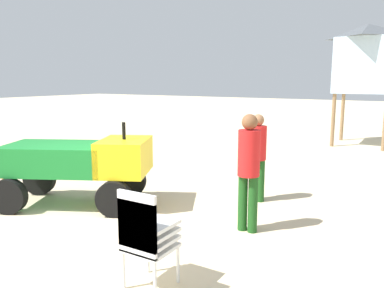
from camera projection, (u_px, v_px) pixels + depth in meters
ground at (94, 230)px, 5.76m from camera, size 80.00×80.00×0.00m
utility_cart at (80, 162)px, 6.81m from camera, size 2.81×2.23×1.50m
stacked_plastic_chairs at (145, 232)px, 4.03m from camera, size 0.48×0.48×1.11m
surfboard_pile at (79, 155)px, 10.47m from camera, size 2.49×0.97×0.40m
lifeguard_near_center at (257, 152)px, 7.01m from camera, size 0.32×0.32×1.61m
lifeguard_near_right at (249, 165)px, 5.57m from camera, size 0.32×0.32×1.74m
lifeguard_tower at (366, 59)px, 12.74m from camera, size 1.98×1.98×4.02m
traffic_cone_near at (8, 167)px, 8.83m from camera, size 0.35×0.35×0.49m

